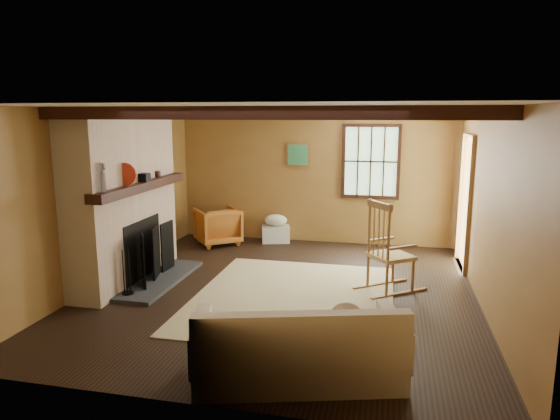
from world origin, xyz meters
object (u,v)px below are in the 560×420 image
(rocking_chair, at_px, (388,253))
(laundry_basket, at_px, (276,234))
(fireplace, at_px, (126,203))
(sofa, at_px, (299,351))
(armchair, at_px, (218,226))

(rocking_chair, bearing_deg, laundry_basket, 4.99)
(fireplace, bearing_deg, rocking_chair, 5.24)
(rocking_chair, relative_size, laundry_basket, 2.45)
(laundry_basket, bearing_deg, rocking_chair, -47.36)
(sofa, relative_size, armchair, 2.71)
(rocking_chair, relative_size, armchair, 1.67)
(rocking_chair, height_order, armchair, rocking_chair)
(fireplace, distance_m, sofa, 3.69)
(fireplace, height_order, rocking_chair, fireplace)
(armchair, bearing_deg, fireplace, 36.74)
(sofa, bearing_deg, rocking_chair, 58.03)
(laundry_basket, height_order, armchair, armchair)
(fireplace, xyz_separation_m, rocking_chair, (3.59, 0.33, -0.59))
(sofa, height_order, armchair, sofa)
(laundry_basket, bearing_deg, sofa, -74.41)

